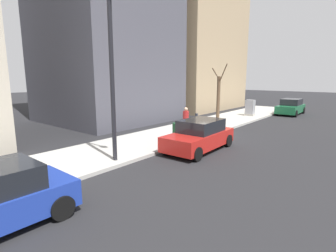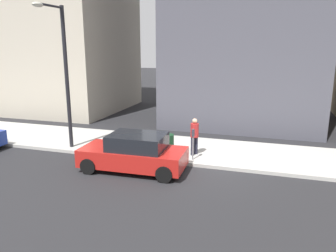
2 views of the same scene
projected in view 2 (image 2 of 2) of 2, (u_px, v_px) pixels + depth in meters
The scene contains 7 objects.
ground_plane at pixel (210, 169), 13.46m from camera, with size 120.00×120.00×0.00m, color #232326.
sidewalk at pixel (217, 152), 15.30m from camera, with size 4.00×36.00×0.15m, color #B2AFA8.
parked_car_red at pixel (134, 153), 13.11m from camera, with size 2.03×4.25×1.52m.
parking_meter at pixel (193, 141), 13.88m from camera, with size 0.14×0.10×1.35m.
streetlamp at pixel (62, 66), 14.75m from camera, with size 1.97×0.32×6.50m.
trash_bin at pixel (168, 144), 14.75m from camera, with size 0.56×0.56×0.90m, color #14381E.
pedestrian_near_meter at pixel (194, 134), 14.54m from camera, with size 0.37×0.36×1.66m.
Camera 2 is at (-12.60, -2.10, 4.89)m, focal length 35.00 mm.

